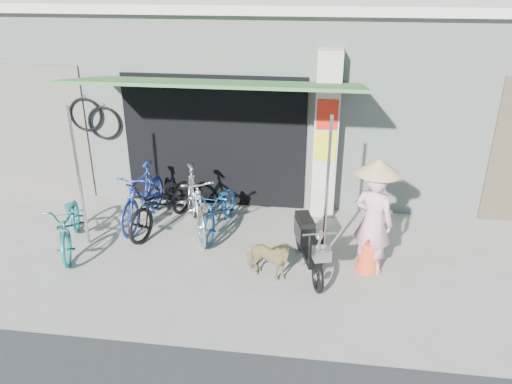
# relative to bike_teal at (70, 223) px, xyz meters

# --- Properties ---
(ground) EXTENTS (80.00, 80.00, 0.00)m
(ground) POSITION_rel_bike_teal_xyz_m (3.17, -0.57, -0.45)
(ground) COLOR gray
(ground) RESTS_ON ground
(bicycle_shop) EXTENTS (12.30, 5.30, 3.66)m
(bicycle_shop) POSITION_rel_bike_teal_xyz_m (3.17, 4.52, 1.38)
(bicycle_shop) COLOR #AAB0A8
(bicycle_shop) RESTS_ON ground
(shop_pillar) EXTENTS (0.42, 0.44, 3.00)m
(shop_pillar) POSITION_rel_bike_teal_xyz_m (4.02, 1.87, 1.05)
(shop_pillar) COLOR beige
(shop_pillar) RESTS_ON ground
(awning) EXTENTS (4.60, 1.88, 2.72)m
(awning) POSITION_rel_bike_teal_xyz_m (2.27, 1.05, 2.06)
(awning) COLOR #32612B
(awning) RESTS_ON ground
(neighbour_left) EXTENTS (2.60, 0.06, 2.60)m
(neighbour_left) POSITION_rel_bike_teal_xyz_m (-1.83, 2.02, 0.85)
(neighbour_left) COLOR #6B665B
(neighbour_left) RESTS_ON ground
(bike_teal) EXTENTS (1.14, 1.82, 0.90)m
(bike_teal) POSITION_rel_bike_teal_xyz_m (0.00, 0.00, 0.00)
(bike_teal) COLOR #197473
(bike_teal) RESTS_ON ground
(bike_blue) EXTENTS (0.64, 1.81, 1.06)m
(bike_blue) POSITION_rel_bike_teal_xyz_m (0.86, 1.03, 0.08)
(bike_blue) COLOR #21369A
(bike_blue) RESTS_ON ground
(bike_black) EXTENTS (1.16, 1.98, 0.98)m
(bike_black) POSITION_rel_bike_teal_xyz_m (1.26, 0.89, 0.04)
(bike_black) COLOR black
(bike_black) RESTS_ON ground
(bike_silver) EXTENTS (1.23, 1.95, 1.14)m
(bike_silver) POSITION_rel_bike_teal_xyz_m (1.86, 0.85, 0.12)
(bike_silver) COLOR #BABBC0
(bike_silver) RESTS_ON ground
(bike_navy) EXTENTS (0.77, 1.69, 0.85)m
(bike_navy) POSITION_rel_bike_teal_xyz_m (2.27, 0.91, -0.02)
(bike_navy) COLOR #215897
(bike_navy) RESTS_ON ground
(street_dog) EXTENTS (0.82, 0.56, 0.64)m
(street_dog) POSITION_rel_bike_teal_xyz_m (3.26, -0.44, -0.13)
(street_dog) COLOR tan
(street_dog) RESTS_ON ground
(moped) EXTENTS (0.64, 1.61, 0.93)m
(moped) POSITION_rel_bike_teal_xyz_m (3.83, -0.07, -0.03)
(moped) COLOR black
(moped) RESTS_ON ground
(nun) EXTENTS (0.70, 0.64, 1.80)m
(nun) POSITION_rel_bike_teal_xyz_m (4.76, 0.01, 0.44)
(nun) COLOR pink
(nun) RESTS_ON ground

